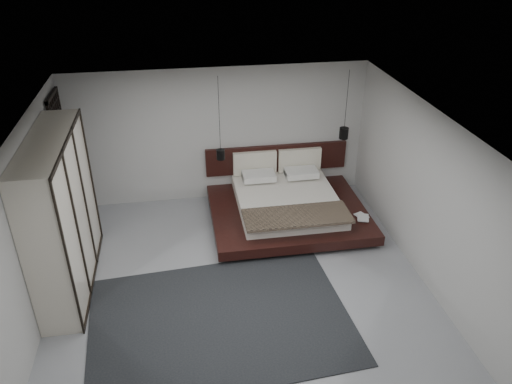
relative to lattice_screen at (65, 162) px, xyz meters
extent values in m
plane|color=#93969B|center=(2.95, -2.45, -1.30)|extent=(6.00, 6.00, 0.00)
plane|color=white|center=(2.95, -2.45, 1.50)|extent=(6.00, 6.00, 0.00)
plane|color=#B2B2AF|center=(2.95, 0.55, 0.10)|extent=(6.00, 0.00, 6.00)
plane|color=#B2B2AF|center=(2.95, -5.45, 0.10)|extent=(6.00, 0.00, 6.00)
plane|color=#B2B2AF|center=(-0.05, -2.45, 0.10)|extent=(0.00, 6.00, 6.00)
plane|color=#B2B2AF|center=(5.95, -2.45, 0.10)|extent=(0.00, 6.00, 6.00)
cube|color=black|center=(0.00, 0.00, 0.00)|extent=(0.05, 0.90, 2.60)
cube|color=black|center=(4.14, -0.70, -1.26)|extent=(2.36, 1.93, 0.09)
cube|color=black|center=(4.14, -0.70, -1.12)|extent=(3.00, 2.46, 0.19)
cube|color=silver|center=(4.14, -0.56, -0.90)|extent=(1.93, 2.14, 0.24)
cube|color=black|center=(4.14, -1.40, -0.76)|extent=(1.95, 0.75, 0.05)
cube|color=silver|center=(3.69, 0.26, -0.73)|extent=(0.66, 0.43, 0.13)
cube|color=silver|center=(4.59, 0.26, -0.73)|extent=(0.66, 0.43, 0.13)
cube|color=silver|center=(3.69, 0.11, -0.67)|extent=(0.66, 0.43, 0.13)
cube|color=silver|center=(4.59, 0.11, -0.67)|extent=(0.66, 0.43, 0.13)
cube|color=black|center=(4.14, 0.51, -0.49)|extent=(3.00, 0.08, 0.60)
cube|color=silver|center=(3.66, 0.42, -0.52)|extent=(0.91, 0.10, 0.50)
cube|color=silver|center=(4.62, 0.42, -0.52)|extent=(0.91, 0.10, 0.50)
imported|color=#99724C|center=(5.37, -1.24, -1.01)|extent=(0.27, 0.31, 0.02)
imported|color=#99724C|center=(5.35, -1.27, -0.99)|extent=(0.29, 0.34, 0.02)
cylinder|color=black|center=(2.91, -0.06, 0.78)|extent=(0.01, 0.01, 1.45)
cylinder|color=black|center=(2.91, -0.06, -0.05)|extent=(0.16, 0.16, 0.20)
cylinder|color=#FFE0B2|center=(2.91, -0.06, -0.13)|extent=(0.12, 0.12, 0.01)
cylinder|color=black|center=(5.37, -0.06, 0.92)|extent=(0.01, 0.01, 1.15)
cylinder|color=black|center=(5.37, -0.06, 0.23)|extent=(0.18, 0.18, 0.22)
cylinder|color=#FFE0B2|center=(5.37, -0.06, 0.14)|extent=(0.14, 0.14, 0.01)
cube|color=beige|center=(0.25, -1.92, -0.04)|extent=(0.58, 2.53, 2.53)
cube|color=black|center=(0.55, -1.92, 1.20)|extent=(0.03, 2.53, 0.06)
cube|color=black|center=(0.55, -1.92, -1.27)|extent=(0.03, 2.53, 0.06)
cube|color=black|center=(0.55, -3.18, -0.04)|extent=(0.03, 0.05, 2.53)
cube|color=black|center=(0.55, -2.34, -0.04)|extent=(0.03, 0.05, 2.53)
cube|color=black|center=(0.55, -1.50, -0.04)|extent=(0.03, 0.05, 2.53)
cube|color=black|center=(0.55, -0.65, -0.04)|extent=(0.03, 0.05, 2.53)
cube|color=black|center=(2.53, -3.25, -1.29)|extent=(4.01, 2.99, 0.02)
camera|label=1|loc=(2.15, -8.86, 4.00)|focal=35.00mm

